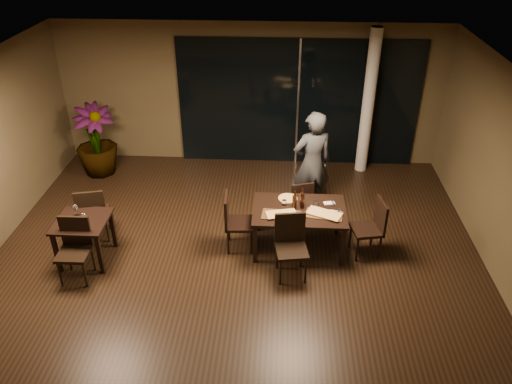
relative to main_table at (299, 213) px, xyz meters
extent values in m
plane|color=black|center=(-1.00, -0.80, -0.68)|extent=(8.00, 8.00, 0.00)
cube|color=#4D4129|center=(-1.00, 3.25, 0.82)|extent=(8.00, 0.10, 3.00)
cube|color=white|center=(-1.00, -0.80, 2.34)|extent=(8.00, 8.00, 0.04)
cube|color=black|center=(0.00, 3.16, 0.67)|extent=(5.00, 0.06, 2.70)
cylinder|color=silver|center=(1.40, 2.85, 0.82)|extent=(0.24, 0.24, 3.00)
cube|color=black|center=(0.00, 0.00, 0.05)|extent=(1.50, 1.00, 0.04)
cube|color=black|center=(-0.69, -0.44, -0.32)|extent=(0.06, 0.06, 0.71)
cube|color=black|center=(0.69, -0.44, -0.32)|extent=(0.06, 0.06, 0.71)
cube|color=black|center=(-0.69, 0.44, -0.32)|extent=(0.06, 0.06, 0.71)
cube|color=black|center=(0.69, 0.44, -0.32)|extent=(0.06, 0.06, 0.71)
cube|color=black|center=(-3.40, -0.50, 0.05)|extent=(0.80, 0.80, 0.04)
cube|color=black|center=(-3.74, -0.84, -0.32)|extent=(0.06, 0.06, 0.71)
cube|color=black|center=(-3.06, -0.84, -0.32)|extent=(0.06, 0.06, 0.71)
cube|color=black|center=(-3.74, -0.16, -0.32)|extent=(0.06, 0.06, 0.71)
cube|color=black|center=(-3.06, -0.16, -0.32)|extent=(0.06, 0.06, 0.71)
cube|color=black|center=(0.02, 0.80, -0.27)|extent=(0.50, 0.50, 0.05)
cylinder|color=black|center=(0.13, 1.01, -0.47)|extent=(0.03, 0.03, 0.41)
cylinder|color=black|center=(-0.19, 0.91, -0.47)|extent=(0.03, 0.03, 0.41)
cylinder|color=black|center=(0.22, 0.70, -0.47)|extent=(0.03, 0.03, 0.41)
cylinder|color=black|center=(-0.09, 0.60, -0.47)|extent=(0.03, 0.03, 0.41)
cube|color=black|center=(0.07, 0.63, -0.04)|extent=(0.39, 0.15, 0.45)
cube|color=black|center=(-0.12, -0.74, -0.19)|extent=(0.54, 0.54, 0.05)
cylinder|color=black|center=(-0.28, -0.96, -0.43)|extent=(0.04, 0.04, 0.48)
cylinder|color=black|center=(0.10, -0.90, -0.43)|extent=(0.04, 0.04, 0.48)
cylinder|color=black|center=(-0.34, -0.58, -0.43)|extent=(0.04, 0.04, 0.48)
cylinder|color=black|center=(0.04, -0.52, -0.43)|extent=(0.04, 0.04, 0.48)
cube|color=black|center=(-0.15, -0.53, 0.07)|extent=(0.47, 0.12, 0.53)
cube|color=black|center=(-0.97, -0.06, -0.20)|extent=(0.49, 0.49, 0.05)
cylinder|color=black|center=(-0.77, -0.24, -0.44)|extent=(0.04, 0.04, 0.47)
cylinder|color=black|center=(-0.79, 0.14, -0.44)|extent=(0.04, 0.04, 0.47)
cylinder|color=black|center=(-1.14, -0.26, -0.44)|extent=(0.04, 0.04, 0.47)
cylinder|color=black|center=(-1.16, 0.12, -0.44)|extent=(0.04, 0.04, 0.47)
cube|color=black|center=(-1.18, -0.07, 0.06)|extent=(0.07, 0.46, 0.53)
cube|color=black|center=(1.09, -0.10, -0.21)|extent=(0.53, 0.53, 0.05)
cylinder|color=black|center=(0.87, 0.04, -0.44)|extent=(0.04, 0.04, 0.47)
cylinder|color=black|center=(0.94, -0.32, -0.44)|extent=(0.04, 0.04, 0.47)
cylinder|color=black|center=(1.24, 0.12, -0.44)|extent=(0.04, 0.04, 0.47)
cylinder|color=black|center=(1.31, -0.25, -0.44)|extent=(0.04, 0.04, 0.47)
cube|color=black|center=(1.29, -0.06, 0.05)|extent=(0.13, 0.46, 0.52)
cube|color=black|center=(-3.45, 0.11, -0.19)|extent=(0.57, 0.57, 0.05)
cylinder|color=black|center=(-3.31, 0.34, -0.43)|extent=(0.04, 0.04, 0.48)
cylinder|color=black|center=(-3.68, 0.25, -0.43)|extent=(0.04, 0.04, 0.48)
cylinder|color=black|center=(-3.22, -0.03, -0.43)|extent=(0.04, 0.04, 0.48)
cylinder|color=black|center=(-3.59, -0.12, -0.43)|extent=(0.04, 0.04, 0.48)
cube|color=black|center=(-3.40, -0.10, 0.08)|extent=(0.47, 0.15, 0.54)
cube|color=black|center=(-3.39, -0.99, -0.20)|extent=(0.47, 0.47, 0.05)
cylinder|color=black|center=(-3.58, -1.18, -0.44)|extent=(0.04, 0.04, 0.48)
cylinder|color=black|center=(-3.20, -1.18, -0.44)|extent=(0.04, 0.04, 0.48)
cylinder|color=black|center=(-3.58, -0.80, -0.44)|extent=(0.04, 0.04, 0.48)
cylinder|color=black|center=(-3.20, -0.80, -0.44)|extent=(0.04, 0.04, 0.48)
cube|color=black|center=(-3.39, -0.78, 0.06)|extent=(0.47, 0.05, 0.53)
imported|color=#292B2E|center=(0.24, 1.15, 0.31)|extent=(0.78, 0.64, 1.97)
imported|color=#1F511B|center=(-4.15, 2.38, 0.07)|extent=(1.12, 1.12, 1.49)
cube|color=#402814|center=(-0.29, -0.19, 0.08)|extent=(0.63, 0.35, 0.01)
cube|color=#4D3118|center=(0.39, -0.15, 0.08)|extent=(0.62, 0.39, 0.01)
cylinder|color=red|center=(-0.19, 0.31, 0.08)|extent=(0.31, 0.31, 0.01)
cylinder|color=white|center=(-0.25, 0.12, 0.12)|extent=(0.07, 0.07, 0.09)
cylinder|color=white|center=(0.27, 0.10, 0.12)|extent=(0.09, 0.09, 0.10)
cube|color=white|center=(0.56, -0.07, 0.08)|extent=(0.20, 0.13, 0.01)
cube|color=silver|center=(0.49, 0.20, 0.08)|extent=(0.20, 0.13, 0.01)
cube|color=white|center=(-3.39, -0.66, 0.08)|extent=(0.19, 0.13, 0.01)
camera|label=1|loc=(-0.32, -6.77, 4.45)|focal=35.00mm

